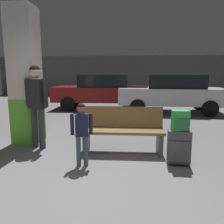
# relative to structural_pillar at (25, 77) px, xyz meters

# --- Properties ---
(ground_plane) EXTENTS (18.00, 18.00, 0.10)m
(ground_plane) POSITION_rel_structural_pillar_xyz_m (1.76, 1.94, -1.52)
(ground_plane) COLOR slate
(garage_back_wall) EXTENTS (18.00, 0.12, 2.80)m
(garage_back_wall) POSITION_rel_structural_pillar_xyz_m (1.76, 10.80, -0.07)
(garage_back_wall) COLOR #565658
(garage_back_wall) RESTS_ON ground_plane
(structural_pillar) EXTENTS (0.57, 0.57, 2.96)m
(structural_pillar) POSITION_rel_structural_pillar_xyz_m (0.00, 0.00, 0.00)
(structural_pillar) COLOR #66C633
(structural_pillar) RESTS_ON ground_plane
(bench) EXTENTS (1.61, 0.56, 0.89)m
(bench) POSITION_rel_structural_pillar_xyz_m (2.17, -0.47, -1.03)
(bench) COLOR brown
(bench) RESTS_ON ground_plane
(suitcase) EXTENTS (0.40, 0.26, 0.60)m
(suitcase) POSITION_rel_structural_pillar_xyz_m (3.15, -1.05, -1.15)
(suitcase) COLOR #4C4C51
(suitcase) RESTS_ON ground_plane
(backpack_bright) EXTENTS (0.28, 0.19, 0.34)m
(backpack_bright) POSITION_rel_structural_pillar_xyz_m (3.15, -1.05, -0.70)
(backpack_bright) COLOR green
(backpack_bright) RESTS_ON suitcase
(child) EXTENTS (0.35, 0.21, 1.07)m
(child) POSITION_rel_structural_pillar_xyz_m (1.52, -1.24, -0.81)
(child) COLOR #4C5160
(child) RESTS_ON ground_plane
(adult) EXTENTS (0.55, 0.32, 1.71)m
(adult) POSITION_rel_structural_pillar_xyz_m (0.40, -0.40, -0.41)
(adult) COLOR #38383D
(adult) RESTS_ON ground_plane
(parked_car_far) EXTENTS (4.14, 1.87, 1.51)m
(parked_car_far) POSITION_rel_structural_pillar_xyz_m (1.00, 5.03, -0.66)
(parked_car_far) COLOR maroon
(parked_car_far) RESTS_ON ground_plane
(parked_car_near) EXTENTS (4.20, 2.00, 1.51)m
(parked_car_near) POSITION_rel_structural_pillar_xyz_m (3.97, 4.29, -0.66)
(parked_car_near) COLOR silver
(parked_car_near) RESTS_ON ground_plane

